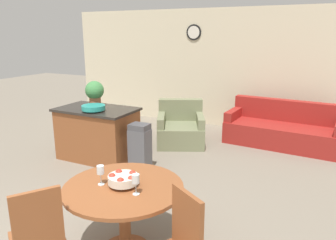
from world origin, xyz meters
The scene contains 12 objects.
wall_back centered at (0.00, 5.91, 1.35)m, with size 8.00×0.09×2.70m.
dining_table centered at (0.57, 0.93, 0.57)m, with size 1.16×1.16×0.73m.
dining_chair_near_left centered at (0.19, 0.21, 0.52)m, with size 0.58×0.58×0.97m.
fruit_bowl centered at (0.57, 0.93, 0.80)m, with size 0.29×0.29×0.13m.
wine_glass_left centered at (0.36, 0.86, 0.88)m, with size 0.07×0.07×0.20m.
wine_glass_right centered at (0.77, 0.84, 0.88)m, with size 0.07×0.07×0.20m.
kitchen_island centered at (-1.30, 2.90, 0.45)m, with size 1.35×0.82×0.90m.
teal_bowl centered at (-1.20, 2.72, 0.96)m, with size 0.39×0.39×0.10m.
potted_plant centered at (-1.48, 3.12, 1.14)m, with size 0.33×0.33×0.43m.
trash_bin centered at (-0.36, 2.77, 0.38)m, with size 0.31×0.25×0.77m.
couch centered at (1.52, 5.10, 0.29)m, with size 2.20×1.05×0.85m.
armchair centered at (-0.33, 4.30, 0.29)m, with size 1.21×1.23×0.84m.
Camera 1 is at (2.21, -1.45, 2.15)m, focal length 35.00 mm.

